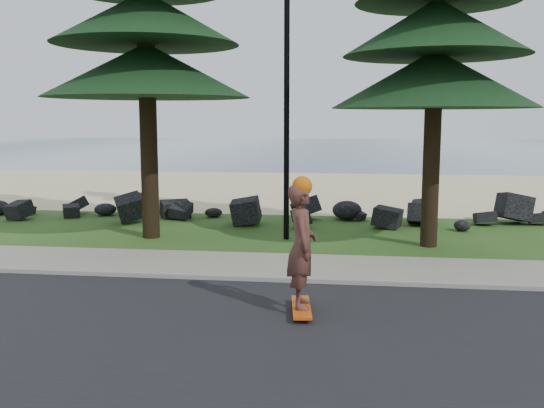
% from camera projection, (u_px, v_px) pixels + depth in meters
% --- Properties ---
extents(ground, '(160.00, 160.00, 0.00)m').
position_uv_depth(ground, '(270.00, 270.00, 12.33)').
color(ground, '#284E18').
rests_on(ground, ground).
extents(road, '(160.00, 7.00, 0.02)m').
position_uv_depth(road, '(225.00, 354.00, 7.91)').
color(road, black).
rests_on(road, ground).
extents(kerb, '(160.00, 0.20, 0.10)m').
position_uv_depth(kerb, '(264.00, 279.00, 11.44)').
color(kerb, gray).
rests_on(kerb, ground).
extents(sidewalk, '(160.00, 2.00, 0.08)m').
position_uv_depth(sidewalk, '(271.00, 266.00, 12.52)').
color(sidewalk, gray).
rests_on(sidewalk, ground).
extents(beach_sand, '(160.00, 15.00, 0.01)m').
position_uv_depth(beach_sand, '(313.00, 189.00, 26.57)').
color(beach_sand, '#CABC87').
rests_on(beach_sand, ground).
extents(ocean, '(160.00, 58.00, 0.01)m').
position_uv_depth(ocean, '(334.00, 148.00, 62.42)').
color(ocean, '#324D60').
rests_on(ocean, ground).
extents(seawall_boulders, '(60.00, 2.40, 1.10)m').
position_uv_depth(seawall_boulders, '(295.00, 223.00, 17.83)').
color(seawall_boulders, black).
rests_on(seawall_boulders, ground).
extents(lamp_post, '(0.25, 0.14, 8.14)m').
position_uv_depth(lamp_post, '(287.00, 74.00, 14.89)').
color(lamp_post, black).
rests_on(lamp_post, ground).
extents(skateboarder, '(0.54, 1.19, 2.16)m').
position_uv_depth(skateboarder, '(302.00, 246.00, 9.39)').
color(skateboarder, '#BB460B').
rests_on(skateboarder, ground).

